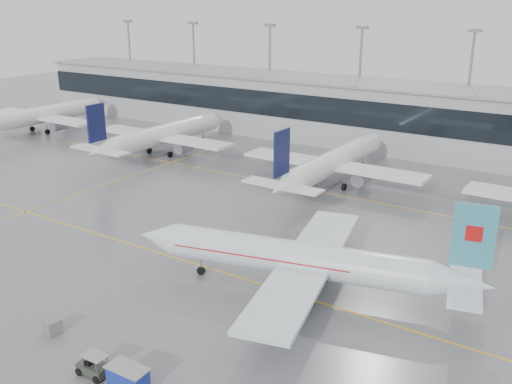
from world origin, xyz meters
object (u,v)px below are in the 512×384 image
Objects in this scene: baggage_tug at (94,368)px; gse_unit at (52,326)px; baggage_cart at (128,377)px; air_canada_jet at (305,260)px.

baggage_tug is 2.79× the size of gse_unit.
baggage_tug is 3.64m from baggage_cart.
baggage_cart is (3.60, 0.12, 0.52)m from baggage_tug.
gse_unit is at bearing 163.02° from baggage_tug.
baggage_cart is 11.24m from gse_unit.
air_canada_jet is 10.74× the size of baggage_cart.
baggage_tug is at bearing -180.00° from baggage_cart.
baggage_cart reaches higher than gse_unit.
air_canada_jet is at bearing 59.07° from gse_unit.
baggage_cart reaches higher than baggage_tug.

